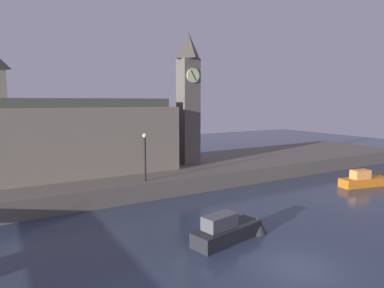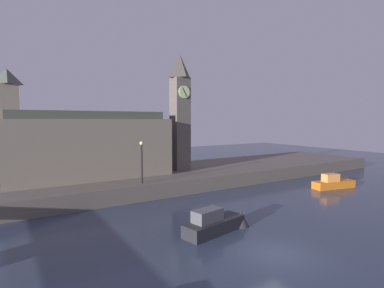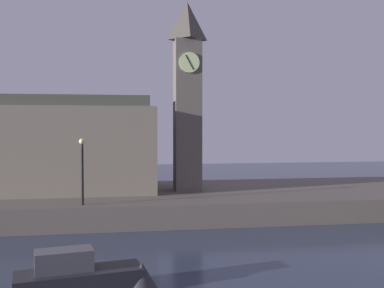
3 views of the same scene
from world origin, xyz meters
The scene contains 7 objects.
ground_plane centered at (0.00, 0.00, 0.00)m, with size 120.00×120.00×0.00m, color #2D384C.
far_embankment centered at (0.00, 20.00, 0.75)m, with size 70.00×12.00×1.50m, color #5B544C.
clock_tower centered at (5.37, 20.09, 8.56)m, with size 2.07×2.13×13.65m.
parliament_hall centered at (-5.30, 21.06, 4.86)m, with size 16.05×6.64×10.58m.
streetlamp centered at (-1.71, 14.98, 3.97)m, with size 0.36×0.36×3.97m.
boat_barge_dark centered at (-0.58, 4.50, 0.59)m, with size 5.50×2.33×1.76m.
boat_patrol_orange centered at (18.31, 8.14, 0.54)m, with size 5.69×2.31×1.80m.
Camera 2 is at (-12.62, -11.31, 7.48)m, focal length 28.32 mm.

